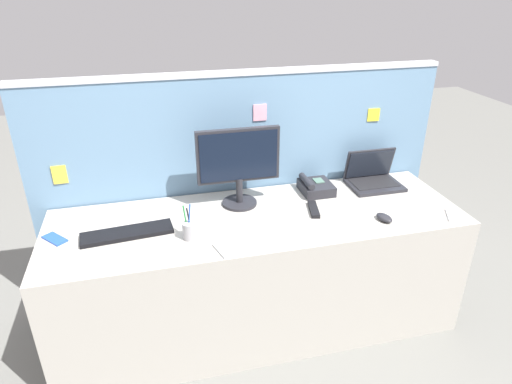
# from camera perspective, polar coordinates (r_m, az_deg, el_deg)

# --- Properties ---
(ground_plane) EXTENTS (10.00, 10.00, 0.00)m
(ground_plane) POSITION_cam_1_polar(r_m,az_deg,el_deg) (2.76, 0.26, -16.02)
(ground_plane) COLOR slate
(desk) EXTENTS (2.17, 0.69, 0.70)m
(desk) POSITION_cam_1_polar(r_m,az_deg,el_deg) (2.54, 0.28, -10.11)
(desk) COLOR #ADA89E
(desk) RESTS_ON ground_plane
(cubicle_divider) EXTENTS (2.35, 0.08, 1.39)m
(cubicle_divider) POSITION_cam_1_polar(r_m,az_deg,el_deg) (2.69, -1.75, 0.59)
(cubicle_divider) COLOR #6084A3
(cubicle_divider) RESTS_ON ground_plane
(desktop_monitor) EXTENTS (0.44, 0.19, 0.43)m
(desktop_monitor) POSITION_cam_1_polar(r_m,az_deg,el_deg) (2.38, -2.24, 3.86)
(desktop_monitor) COLOR #232328
(desktop_monitor) RESTS_ON desk
(laptop) EXTENTS (0.30, 0.24, 0.21)m
(laptop) POSITION_cam_1_polar(r_m,az_deg,el_deg) (2.77, 14.60, 1.92)
(laptop) COLOR #232328
(laptop) RESTS_ON desk
(desk_phone) EXTENTS (0.17, 0.19, 0.09)m
(desk_phone) POSITION_cam_1_polar(r_m,az_deg,el_deg) (2.61, 7.54, 0.66)
(desk_phone) COLOR #232328
(desk_phone) RESTS_ON desk
(keyboard_main) EXTENTS (0.45, 0.16, 0.02)m
(keyboard_main) POSITION_cam_1_polar(r_m,az_deg,el_deg) (2.27, -16.05, -5.04)
(keyboard_main) COLOR black
(keyboard_main) RESTS_ON desk
(computer_mouse_right_hand) EXTENTS (0.08, 0.11, 0.03)m
(computer_mouse_right_hand) POSITION_cam_1_polar(r_m,az_deg,el_deg) (2.40, 16.00, -3.15)
(computer_mouse_right_hand) COLOR #232328
(computer_mouse_right_hand) RESTS_ON desk
(pen_cup) EXTENTS (0.07, 0.07, 0.18)m
(pen_cup) POSITION_cam_1_polar(r_m,az_deg,el_deg) (2.16, -8.45, -4.81)
(pen_cup) COLOR #99999E
(pen_cup) RESTS_ON desk
(cell_phone_white_slab) EXTENTS (0.12, 0.15, 0.01)m
(cell_phone_white_slab) POSITION_cam_1_polar(r_m,az_deg,el_deg) (2.57, 23.84, -2.76)
(cell_phone_white_slab) COLOR silver
(cell_phone_white_slab) RESTS_ON desk
(cell_phone_silver_slab) EXTENTS (0.11, 0.15, 0.01)m
(cell_phone_silver_slab) POSITION_cam_1_polar(r_m,az_deg,el_deg) (2.08, -3.91, -7.29)
(cell_phone_silver_slab) COLOR #B7BAC1
(cell_phone_silver_slab) RESTS_ON desk
(cell_phone_blue_case) EXTENTS (0.13, 0.14, 0.01)m
(cell_phone_blue_case) POSITION_cam_1_polar(r_m,az_deg,el_deg) (2.36, -24.22, -5.46)
(cell_phone_blue_case) COLOR blue
(cell_phone_blue_case) RESTS_ON desk
(tv_remote) EXTENTS (0.08, 0.18, 0.02)m
(tv_remote) POSITION_cam_1_polar(r_m,az_deg,el_deg) (2.42, 7.35, -2.19)
(tv_remote) COLOR black
(tv_remote) RESTS_ON desk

